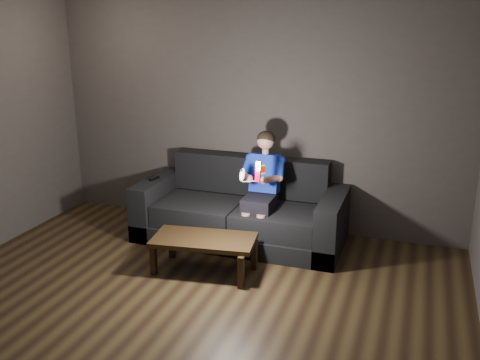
% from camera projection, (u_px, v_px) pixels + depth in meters
% --- Properties ---
extents(floor, '(5.00, 5.00, 0.00)m').
position_uv_depth(floor, '(162.00, 328.00, 4.43)').
color(floor, black).
rests_on(floor, ground).
extents(back_wall, '(5.00, 0.04, 2.70)m').
position_uv_depth(back_wall, '(254.00, 116.00, 6.29)').
color(back_wall, '#3A3533').
rests_on(back_wall, ground).
extents(sofa, '(2.34, 1.01, 0.90)m').
position_uv_depth(sofa, '(241.00, 215.00, 6.13)').
color(sofa, black).
rests_on(sofa, floor).
extents(child, '(0.48, 0.58, 1.17)m').
position_uv_depth(child, '(262.00, 179.00, 5.85)').
color(child, black).
rests_on(child, sofa).
extents(wii_remote_red, '(0.05, 0.08, 0.21)m').
position_uv_depth(wii_remote_red, '(258.00, 172.00, 5.35)').
color(wii_remote_red, '#C00027').
rests_on(wii_remote_red, child).
extents(nunchuk_white, '(0.08, 0.10, 0.15)m').
position_uv_depth(nunchuk_white, '(242.00, 175.00, 5.42)').
color(nunchuk_white, white).
rests_on(nunchuk_white, child).
extents(wii_remote_black, '(0.06, 0.17, 0.03)m').
position_uv_depth(wii_remote_black, '(154.00, 178.00, 6.28)').
color(wii_remote_black, black).
rests_on(wii_remote_black, sofa).
extents(coffee_table, '(1.07, 0.64, 0.37)m').
position_uv_depth(coffee_table, '(204.00, 242.00, 5.32)').
color(coffee_table, black).
rests_on(coffee_table, floor).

